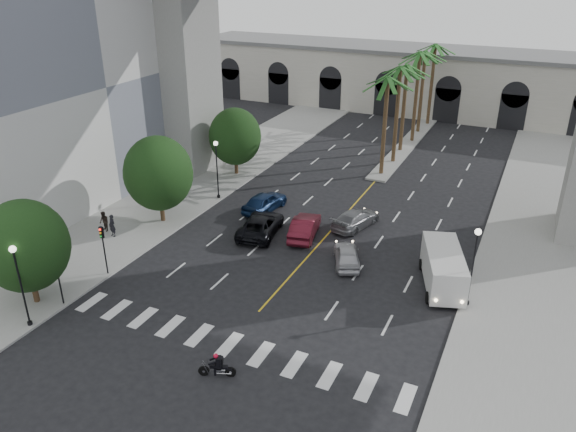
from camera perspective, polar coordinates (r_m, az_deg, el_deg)
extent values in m
plane|color=black|center=(33.35, -4.64, -11.44)|extent=(140.00, 140.00, 0.00)
cube|color=gray|center=(51.61, -11.04, 2.08)|extent=(8.00, 100.00, 0.15)
cube|color=gray|center=(42.90, 23.86, -4.67)|extent=(8.00, 100.00, 0.15)
cube|color=gray|center=(65.64, 11.91, 7.01)|extent=(2.00, 24.00, 0.20)
cube|color=silver|center=(54.64, -24.39, 12.54)|extent=(16.00, 32.00, 20.00)
cube|color=beige|center=(80.85, 15.19, 12.89)|extent=(70.00, 10.00, 8.00)
cube|color=slate|center=(80.13, 15.54, 15.86)|extent=(71.00, 10.50, 0.50)
cube|color=gray|center=(56.21, -10.70, 14.98)|extent=(5.00, 6.00, 20.80)
cylinder|color=#47331E|center=(55.00, 9.76, 8.78)|extent=(0.40, 0.40, 9.50)
cylinder|color=#47331E|center=(58.67, 10.97, 9.86)|extent=(0.40, 0.40, 9.80)
cylinder|color=#47331E|center=(62.57, 11.65, 10.50)|extent=(0.40, 0.40, 9.30)
cylinder|color=#47331E|center=(66.20, 12.86, 11.53)|extent=(0.40, 0.40, 10.10)
cylinder|color=#47331E|center=(70.12, 13.40, 12.00)|extent=(0.40, 0.40, 9.60)
cylinder|color=#47331E|center=(73.88, 14.35, 12.66)|extent=(0.40, 0.40, 9.90)
cylinder|color=#382616|center=(38.25, -24.39, -6.57)|extent=(0.36, 0.36, 2.34)
ellipsoid|color=black|center=(36.95, -25.16, -2.77)|extent=(5.20, 5.20, 5.72)
cylinder|color=#382616|center=(46.40, -12.68, 0.79)|extent=(0.36, 0.36, 2.45)
ellipsoid|color=black|center=(45.29, -13.03, 4.25)|extent=(5.44, 5.44, 5.98)
cylinder|color=#382616|center=(55.63, -5.29, 5.31)|extent=(0.36, 0.36, 2.27)
ellipsoid|color=black|center=(54.77, -5.40, 8.04)|extent=(5.04, 5.04, 5.54)
cylinder|color=black|center=(36.63, -24.72, -9.94)|extent=(0.28, 0.28, 0.36)
cylinder|color=black|center=(35.39, -25.42, -6.70)|extent=(0.11, 0.11, 5.00)
sphere|color=white|center=(34.23, -26.19, -3.04)|extent=(0.40, 0.40, 0.40)
cylinder|color=black|center=(50.43, -7.06, 1.94)|extent=(0.28, 0.28, 0.36)
cylinder|color=black|center=(49.54, -7.21, 4.51)|extent=(0.11, 0.11, 5.00)
sphere|color=white|center=(48.72, -7.37, 7.32)|extent=(0.40, 0.40, 0.40)
cylinder|color=black|center=(36.82, 17.70, -8.48)|extent=(0.28, 0.28, 0.36)
cylinder|color=black|center=(35.59, 18.20, -5.21)|extent=(0.11, 0.11, 5.00)
sphere|color=white|center=(34.44, 18.76, -1.54)|extent=(0.40, 0.40, 0.40)
cylinder|color=black|center=(37.07, -22.22, -6.14)|extent=(0.10, 0.10, 3.50)
cube|color=black|center=(36.37, -22.60, -4.10)|extent=(0.25, 0.18, 0.80)
cylinder|color=black|center=(39.44, -18.13, -3.54)|extent=(0.10, 0.10, 3.50)
cube|color=black|center=(38.78, -18.42, -1.59)|extent=(0.25, 0.18, 0.80)
cylinder|color=black|center=(30.32, -8.54, -15.29)|extent=(0.57, 0.30, 0.58)
cylinder|color=black|center=(30.08, -5.86, -15.49)|extent=(0.57, 0.30, 0.58)
cube|color=silver|center=(30.13, -7.12, -15.29)|extent=(0.46, 0.39, 0.25)
cube|color=black|center=(29.99, -7.43, -14.87)|extent=(0.57, 0.39, 0.19)
cube|color=black|center=(29.94, -6.58, -14.99)|extent=(0.49, 0.37, 0.12)
cylinder|color=black|center=(29.92, -8.20, -14.51)|extent=(0.22, 0.50, 0.03)
cube|color=black|center=(29.74, -7.05, -14.42)|extent=(0.37, 0.43, 0.50)
cube|color=black|center=(29.68, -6.75, -14.37)|extent=(0.23, 0.32, 0.37)
sphere|color=red|center=(29.56, -7.35, -13.91)|extent=(0.25, 0.25, 0.25)
imported|color=#B2B2B7|center=(39.53, 6.00, -3.98)|extent=(3.22, 4.46, 1.41)
imported|color=#4A0E1A|center=(43.09, 1.71, -1.11)|extent=(2.70, 5.19, 1.63)
imported|color=black|center=(43.53, -2.79, -0.90)|extent=(3.45, 5.94, 1.56)
imported|color=slate|center=(44.95, 6.87, -0.28)|extent=(3.21, 5.25, 1.42)
imported|color=#0E2042|center=(47.51, -2.39, 1.47)|extent=(2.47, 5.00, 1.64)
cube|color=silver|center=(37.76, 15.49, -5.05)|extent=(3.98, 6.34, 2.20)
cube|color=black|center=(35.24, 16.15, -6.93)|extent=(2.02, 0.91, 0.94)
cylinder|color=black|center=(36.36, 14.10, -8.06)|extent=(0.54, 0.83, 0.77)
cylinder|color=black|center=(36.73, 17.37, -8.14)|extent=(0.54, 0.83, 0.77)
cylinder|color=black|center=(39.91, 13.44, -4.81)|extent=(0.54, 0.83, 0.77)
cylinder|color=black|center=(40.25, 16.41, -4.91)|extent=(0.54, 0.83, 0.77)
imported|color=black|center=(44.83, -17.43, -0.94)|extent=(0.73, 0.57, 1.76)
imported|color=black|center=(45.86, -18.19, -0.54)|extent=(0.96, 0.87, 1.63)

